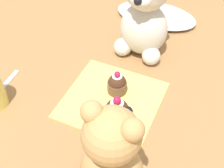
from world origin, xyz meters
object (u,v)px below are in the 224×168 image
(cupcake_near_tan_bear, at_px, (117,112))
(teaspoon, at_px, (6,83))
(saucer_plate, at_px, (117,119))
(teddy_bear_tan, at_px, (113,157))
(cupcake_near_cream_bear, at_px, (119,84))
(teddy_bear_cream, at_px, (144,15))

(cupcake_near_tan_bear, xyz_separation_m, teaspoon, (-0.30, -0.01, -0.03))
(saucer_plate, bearing_deg, cupcake_near_tan_bear, 135.00)
(teaspoon, bearing_deg, teddy_bear_tan, -113.88)
(cupcake_near_cream_bear, height_order, saucer_plate, cupcake_near_cream_bear)
(teddy_bear_cream, relative_size, teddy_bear_tan, 1.13)
(teddy_bear_tan, relative_size, cupcake_near_cream_bear, 3.66)
(teddy_bear_tan, xyz_separation_m, cupcake_near_cream_bear, (-0.09, 0.23, -0.08))
(teddy_bear_cream, xyz_separation_m, cupcake_near_cream_bear, (0.00, -0.17, -0.09))
(cupcake_near_cream_bear, bearing_deg, teddy_bear_cream, 91.31)
(cupcake_near_tan_bear, height_order, teaspoon, cupcake_near_tan_bear)
(cupcake_near_tan_bear, distance_m, teaspoon, 0.31)
(teddy_bear_tan, distance_m, cupcake_near_cream_bear, 0.26)
(cupcake_near_cream_bear, distance_m, cupcake_near_tan_bear, 0.09)
(cupcake_near_cream_bear, distance_m, teaspoon, 0.29)
(saucer_plate, distance_m, teaspoon, 0.30)
(saucer_plate, bearing_deg, teddy_bear_cream, 97.97)
(saucer_plate, xyz_separation_m, cupcake_near_tan_bear, (-0.00, 0.00, 0.03))
(teddy_bear_tan, xyz_separation_m, teaspoon, (-0.36, 0.14, -0.10))
(teddy_bear_cream, height_order, teaspoon, teddy_bear_cream)
(teddy_bear_cream, distance_m, teaspoon, 0.39)
(saucer_plate, xyz_separation_m, teaspoon, (-0.30, -0.01, -0.01))
(teddy_bear_cream, distance_m, saucer_plate, 0.28)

